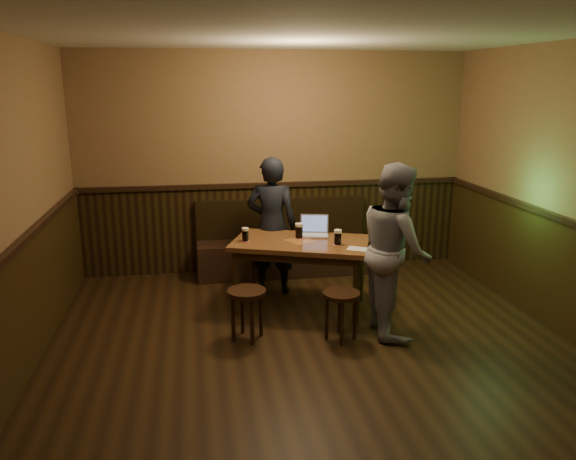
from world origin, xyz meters
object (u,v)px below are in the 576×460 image
(stool_left, at_px, (247,300))
(stool_right, at_px, (341,302))
(pint_mid, at_px, (299,231))
(person_suit, at_px, (272,225))
(pub_table, at_px, (301,250))
(pint_left, at_px, (245,235))
(bench, at_px, (283,250))
(laptop, at_px, (314,230))
(pint_right, at_px, (338,237))
(person_grey, at_px, (395,249))

(stool_left, bearing_deg, stool_right, -10.13)
(pint_mid, bearing_deg, person_suit, 116.25)
(pub_table, distance_m, pint_left, 0.62)
(bench, xyz_separation_m, laptop, (0.19, -0.99, 0.51))
(bench, xyz_separation_m, person_suit, (-0.23, -0.63, 0.49))
(stool_right, relative_size, laptop, 1.34)
(stool_left, bearing_deg, pint_left, 85.08)
(bench, xyz_separation_m, pint_left, (-0.58, -1.12, 0.53))
(pint_mid, height_order, pint_right, pint_mid)
(stool_left, xyz_separation_m, laptop, (0.84, 0.89, 0.42))
(pint_left, xyz_separation_m, person_grey, (1.38, -0.80, 0.00))
(person_suit, height_order, person_grey, person_grey)
(pint_right, bearing_deg, stool_right, -100.63)
(pint_right, xyz_separation_m, person_grey, (0.44, -0.51, -0.00))
(bench, distance_m, pint_right, 1.55)
(pub_table, bearing_deg, pint_left, -167.01)
(bench, xyz_separation_m, person_grey, (0.80, -1.91, 0.53))
(person_grey, bearing_deg, stool_right, 105.69)
(person_grey, bearing_deg, pint_mid, 47.76)
(pint_left, bearing_deg, laptop, 9.22)
(person_suit, bearing_deg, pint_left, 70.46)
(person_grey, bearing_deg, laptop, 36.62)
(pint_left, distance_m, laptop, 0.79)
(pint_right, height_order, person_grey, person_grey)
(bench, height_order, stool_right, bench)
(pint_left, height_order, pint_mid, pint_mid)
(stool_left, bearing_deg, pint_mid, 50.11)
(stool_left, height_order, laptop, laptop)
(stool_left, relative_size, pint_left, 3.36)
(pint_mid, relative_size, pint_right, 1.04)
(pint_left, xyz_separation_m, laptop, (0.78, 0.13, -0.02))
(person_grey, bearing_deg, pub_table, 51.53)
(pub_table, bearing_deg, laptop, 68.01)
(pint_right, relative_size, person_grey, 0.10)
(bench, distance_m, stool_right, 2.05)
(stool_left, relative_size, person_suit, 0.31)
(bench, bearing_deg, pint_right, -75.94)
(stool_left, relative_size, pint_mid, 2.96)
(pint_left, distance_m, pint_right, 0.98)
(pint_mid, height_order, laptop, laptop)
(pub_table, bearing_deg, bench, 110.96)
(stool_right, xyz_separation_m, pint_mid, (-0.23, 0.94, 0.46))
(pint_right, height_order, laptop, laptop)
(stool_left, height_order, person_grey, person_grey)
(stool_right, distance_m, pint_right, 0.79)
(stool_right, bearing_deg, person_suit, 108.30)
(person_suit, bearing_deg, pint_mid, 132.63)
(pint_left, distance_m, person_suit, 0.60)
(stool_left, height_order, pint_left, pint_left)
(pint_right, bearing_deg, pub_table, 148.96)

